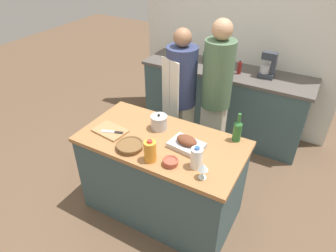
{
  "coord_description": "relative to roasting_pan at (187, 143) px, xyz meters",
  "views": [
    {
      "loc": [
        1.09,
        -1.82,
        2.44
      ],
      "look_at": [
        0.0,
        0.12,
        0.95
      ],
      "focal_mm": 32.0,
      "sensor_mm": 36.0,
      "label": 1
    }
  ],
  "objects": [
    {
      "name": "ground_plane",
      "position": [
        -0.24,
        -0.01,
        -0.91
      ],
      "size": [
        12.0,
        12.0,
        0.0
      ],
      "primitive_type": "plane",
      "color": "brown"
    },
    {
      "name": "kitchen_island",
      "position": [
        -0.24,
        -0.01,
        -0.47
      ],
      "size": [
        1.47,
        0.77,
        0.87
      ],
      "color": "#3D565B",
      "rests_on": "ground_plane"
    },
    {
      "name": "back_counter",
      "position": [
        -0.24,
        1.61,
        -0.45
      ],
      "size": [
        2.17,
        0.6,
        0.92
      ],
      "color": "#3D565B",
      "rests_on": "ground_plane"
    },
    {
      "name": "back_wall",
      "position": [
        -0.24,
        1.96,
        0.37
      ],
      "size": [
        2.67,
        0.1,
        2.55
      ],
      "color": "silver",
      "rests_on": "ground_plane"
    },
    {
      "name": "roasting_pan",
      "position": [
        0.0,
        0.0,
        0.0
      ],
      "size": [
        0.31,
        0.24,
        0.11
      ],
      "color": "#BCBCC1",
      "rests_on": "kitchen_island"
    },
    {
      "name": "wicker_basket",
      "position": [
        -0.41,
        -0.24,
        -0.02
      ],
      "size": [
        0.24,
        0.24,
        0.05
      ],
      "color": "brown",
      "rests_on": "kitchen_island"
    },
    {
      "name": "cutting_board",
      "position": [
        -0.71,
        -0.13,
        -0.03
      ],
      "size": [
        0.32,
        0.24,
        0.02
      ],
      "color": "#AD7F51",
      "rests_on": "kitchen_island"
    },
    {
      "name": "stock_pot",
      "position": [
        -0.35,
        0.13,
        0.02
      ],
      "size": [
        0.16,
        0.16,
        0.16
      ],
      "color": "#B7B7BC",
      "rests_on": "kitchen_island"
    },
    {
      "name": "mixing_bowl",
      "position": [
        -0.01,
        -0.26,
        -0.01
      ],
      "size": [
        0.13,
        0.13,
        0.05
      ],
      "color": "#A84C38",
      "rests_on": "kitchen_island"
    },
    {
      "name": "juice_jug",
      "position": [
        -0.18,
        -0.29,
        0.05
      ],
      "size": [
        0.1,
        0.1,
        0.2
      ],
      "color": "orange",
      "rests_on": "kitchen_island"
    },
    {
      "name": "milk_jug",
      "position": [
        0.17,
        -0.18,
        0.05
      ],
      "size": [
        0.09,
        0.09,
        0.19
      ],
      "color": "white",
      "rests_on": "kitchen_island"
    },
    {
      "name": "wine_bottle_green",
      "position": [
        0.33,
        0.31,
        0.06
      ],
      "size": [
        0.07,
        0.07,
        0.27
      ],
      "color": "#28662D",
      "rests_on": "kitchen_island"
    },
    {
      "name": "wine_glass_left",
      "position": [
        0.27,
        -0.27,
        0.06
      ],
      "size": [
        0.08,
        0.08,
        0.14
      ],
      "color": "silver",
      "rests_on": "kitchen_island"
    },
    {
      "name": "knife_chef",
      "position": [
        -0.67,
        -0.15,
        -0.02
      ],
      "size": [
        0.2,
        0.09,
        0.01
      ],
      "color": "#B7B7BC",
      "rests_on": "cutting_board"
    },
    {
      "name": "stand_mixer",
      "position": [
        0.25,
        1.63,
        0.14
      ],
      "size": [
        0.18,
        0.14,
        0.31
      ],
      "color": "#333842",
      "rests_on": "back_counter"
    },
    {
      "name": "condiment_bottle_tall",
      "position": [
        -0.57,
        1.7,
        0.09
      ],
      "size": [
        0.07,
        0.07,
        0.16
      ],
      "color": "#234C28",
      "rests_on": "back_counter"
    },
    {
      "name": "condiment_bottle_short",
      "position": [
        -0.07,
        1.57,
        0.09
      ],
      "size": [
        0.05,
        0.05,
        0.16
      ],
      "color": "maroon",
      "rests_on": "back_counter"
    },
    {
      "name": "person_cook_aproned",
      "position": [
        -0.46,
        0.79,
        -0.01
      ],
      "size": [
        0.34,
        0.36,
        1.61
      ],
      "rotation": [
        0.0,
        0.0,
        -0.36
      ],
      "color": "beige",
      "rests_on": "ground_plane"
    },
    {
      "name": "person_cook_guest",
      "position": [
        -0.08,
        0.85,
        0.07
      ],
      "size": [
        0.31,
        0.31,
        1.74
      ],
      "rotation": [
        0.0,
        0.0,
        0.02
      ],
      "color": "beige",
      "rests_on": "ground_plane"
    }
  ]
}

